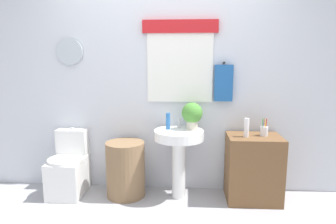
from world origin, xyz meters
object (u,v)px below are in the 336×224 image
object	(u,v)px
toilet	(69,169)
laundry_hamper	(126,169)
wooden_cabinet	(253,168)
soap_bottle	(168,121)
potted_plant	(192,114)
pedestal_sink	(179,146)
lotion_bottle	(246,128)
toothbrush_cup	(264,131)

from	to	relation	value
toilet	laundry_hamper	world-z (taller)	toilet
wooden_cabinet	soap_bottle	world-z (taller)	soap_bottle
laundry_hamper	potted_plant	distance (m)	0.96
toilet	wooden_cabinet	distance (m)	2.05
pedestal_sink	wooden_cabinet	xyz separation A→B (m)	(0.80, 0.00, -0.23)
soap_bottle	potted_plant	bearing A→B (deg)	2.20
toilet	potted_plant	distance (m)	1.53
laundry_hamper	lotion_bottle	bearing A→B (deg)	-1.77
wooden_cabinet	potted_plant	xyz separation A→B (m)	(-0.66, 0.06, 0.57)
potted_plant	lotion_bottle	size ratio (longest dim) A/B	1.49
soap_bottle	toothbrush_cup	xyz separation A→B (m)	(1.02, -0.03, -0.08)
wooden_cabinet	soap_bottle	xyz separation A→B (m)	(-0.92, 0.05, 0.49)
potted_plant	lotion_bottle	distance (m)	0.59
soap_bottle	toothbrush_cup	distance (m)	1.03
pedestal_sink	lotion_bottle	bearing A→B (deg)	-3.25
toilet	soap_bottle	world-z (taller)	soap_bottle
toothbrush_cup	lotion_bottle	bearing A→B (deg)	-163.00
lotion_bottle	laundry_hamper	bearing A→B (deg)	178.23
toilet	toothbrush_cup	distance (m)	2.20
toilet	toothbrush_cup	bearing A→B (deg)	-0.27
laundry_hamper	pedestal_sink	world-z (taller)	pedestal_sink
pedestal_sink	toothbrush_cup	size ratio (longest dim) A/B	4.11
pedestal_sink	lotion_bottle	world-z (taller)	lotion_bottle
soap_bottle	lotion_bottle	xyz separation A→B (m)	(0.83, -0.09, -0.04)
soap_bottle	potted_plant	xyz separation A→B (m)	(0.26, 0.01, 0.08)
potted_plant	laundry_hamper	bearing A→B (deg)	-175.31
pedestal_sink	soap_bottle	xyz separation A→B (m)	(-0.12, 0.05, 0.27)
wooden_cabinet	potted_plant	distance (m)	0.88
toilet	lotion_bottle	size ratio (longest dim) A/B	3.71
toilet	soap_bottle	xyz separation A→B (m)	(1.13, 0.02, 0.57)
toilet	pedestal_sink	xyz separation A→B (m)	(1.25, -0.03, 0.30)
soap_bottle	potted_plant	world-z (taller)	potted_plant
lotion_bottle	toothbrush_cup	distance (m)	0.21
wooden_cabinet	lotion_bottle	world-z (taller)	lotion_bottle
pedestal_sink	laundry_hamper	bearing A→B (deg)	180.00
toothbrush_cup	wooden_cabinet	bearing A→B (deg)	-168.38
toilet	pedestal_sink	bearing A→B (deg)	-1.40
laundry_hamper	toothbrush_cup	size ratio (longest dim) A/B	3.32
laundry_hamper	wooden_cabinet	size ratio (longest dim) A/B	0.86
soap_bottle	toilet	bearing A→B (deg)	-179.01
toilet	wooden_cabinet	world-z (taller)	toilet
laundry_hamper	potted_plant	size ratio (longest dim) A/B	2.09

